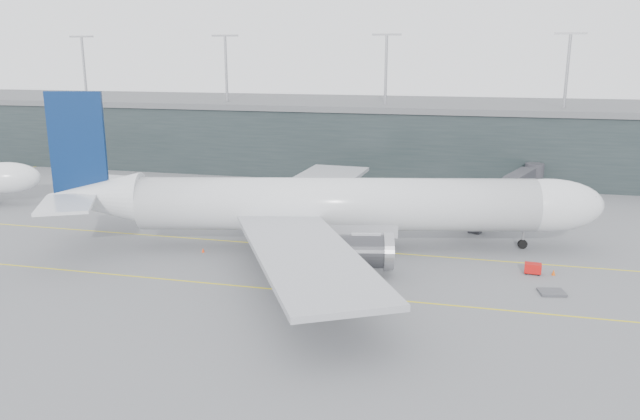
# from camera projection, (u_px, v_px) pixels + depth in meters

# --- Properties ---
(ground) EXTENTS (320.00, 320.00, 0.00)m
(ground) POSITION_uv_depth(u_px,v_px,m) (301.00, 238.00, 89.08)
(ground) COLOR slate
(ground) RESTS_ON ground
(taxiline_a) EXTENTS (160.00, 0.25, 0.02)m
(taxiline_a) POSITION_uv_depth(u_px,v_px,m) (293.00, 246.00, 85.31)
(taxiline_a) COLOR yellow
(taxiline_a) RESTS_ON ground
(taxiline_b) EXTENTS (160.00, 0.25, 0.02)m
(taxiline_b) POSITION_uv_depth(u_px,v_px,m) (254.00, 287.00, 70.24)
(taxiline_b) COLOR yellow
(taxiline_b) RESTS_ON ground
(taxiline_lead_main) EXTENTS (0.25, 60.00, 0.02)m
(taxiline_lead_main) POSITION_uv_depth(u_px,v_px,m) (360.00, 207.00, 106.76)
(taxiline_lead_main) COLOR yellow
(taxiline_lead_main) RESTS_ON ground
(terminal) EXTENTS (240.00, 36.00, 29.00)m
(terminal) POSITION_uv_depth(u_px,v_px,m) (368.00, 134.00, 141.82)
(terminal) COLOR black
(terminal) RESTS_ON ground
(main_aircraft) EXTENTS (73.92, 68.36, 20.88)m
(main_aircraft) POSITION_uv_depth(u_px,v_px,m) (333.00, 205.00, 83.24)
(main_aircraft) COLOR silver
(main_aircraft) RESTS_ON ground
(jet_bridge) EXTENTS (14.83, 43.20, 5.67)m
(jet_bridge) POSITION_uv_depth(u_px,v_px,m) (491.00, 188.00, 101.87)
(jet_bridge) COLOR #2E2E34
(jet_bridge) RESTS_ON ground
(gse_cart) EXTENTS (2.01, 1.37, 1.31)m
(gse_cart) POSITION_uv_depth(u_px,v_px,m) (533.00, 268.00, 74.32)
(gse_cart) COLOR #B40E0C
(gse_cart) RESTS_ON ground
(baggage_dolly) EXTENTS (3.11, 2.68, 0.27)m
(baggage_dolly) POSITION_uv_depth(u_px,v_px,m) (552.00, 292.00, 68.37)
(baggage_dolly) COLOR #3E3E43
(baggage_dolly) RESTS_ON ground
(uld_a) EXTENTS (2.55, 2.25, 1.96)m
(uld_a) POSITION_uv_depth(u_px,v_px,m) (279.00, 212.00, 99.06)
(uld_a) COLOR #313236
(uld_a) RESTS_ON ground
(uld_b) EXTENTS (2.32, 1.90, 2.04)m
(uld_b) POSITION_uv_depth(u_px,v_px,m) (309.00, 211.00, 99.82)
(uld_b) COLOR #313236
(uld_b) RESTS_ON ground
(uld_c) EXTENTS (2.02, 1.71, 1.68)m
(uld_c) POSITION_uv_depth(u_px,v_px,m) (319.00, 212.00, 99.53)
(uld_c) COLOR #313236
(uld_c) RESTS_ON ground
(cone_nose) EXTENTS (0.46, 0.46, 0.73)m
(cone_nose) POSITION_uv_depth(u_px,v_px,m) (554.00, 272.00, 74.01)
(cone_nose) COLOR #CA4B0B
(cone_nose) RESTS_ON ground
(cone_wing_stbd) EXTENTS (0.42, 0.42, 0.66)m
(cone_wing_stbd) POSITION_uv_depth(u_px,v_px,m) (328.00, 290.00, 68.50)
(cone_wing_stbd) COLOR #FB5D0D
(cone_wing_stbd) RESTS_ON ground
(cone_wing_port) EXTENTS (0.41, 0.41, 0.65)m
(cone_wing_port) POSITION_uv_depth(u_px,v_px,m) (383.00, 222.00, 96.08)
(cone_wing_port) COLOR #F74A0D
(cone_wing_port) RESTS_ON ground
(cone_tail) EXTENTS (0.38, 0.38, 0.61)m
(cone_tail) POSITION_uv_depth(u_px,v_px,m) (203.00, 250.00, 82.47)
(cone_tail) COLOR #F93F0D
(cone_tail) RESTS_ON ground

